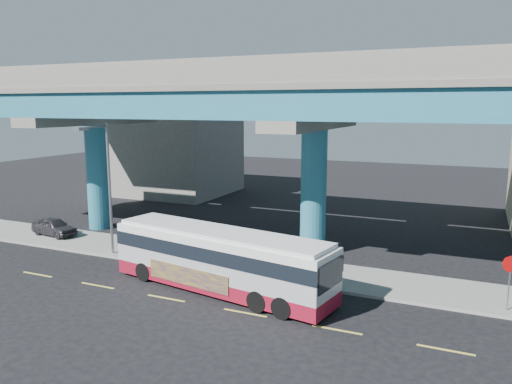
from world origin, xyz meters
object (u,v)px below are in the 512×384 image
at_px(transit_bus, 220,258).
at_px(street_lamp, 102,171).
at_px(parked_car, 54,227).
at_px(stop_sign, 510,271).

height_order(transit_bus, street_lamp, street_lamp).
relative_size(parked_car, street_lamp, 0.48).
height_order(parked_car, street_lamp, street_lamp).
relative_size(transit_bus, stop_sign, 4.90).
relative_size(street_lamp, stop_sign, 3.17).
relative_size(transit_bus, parked_car, 3.24).
xyz_separation_m(street_lamp, stop_sign, (20.80, 0.74, -3.24)).
bearing_deg(street_lamp, transit_bus, -12.41).
distance_m(transit_bus, street_lamp, 9.34).
distance_m(parked_car, stop_sign, 27.14).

